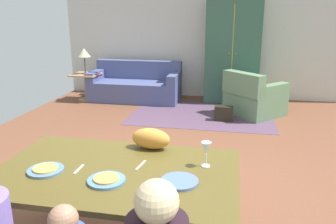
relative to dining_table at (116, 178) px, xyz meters
name	(u,v)px	position (x,y,z in m)	size (l,w,h in m)	color
ground_plane	(188,154)	(0.23, 2.16, -0.70)	(6.59, 6.64, 0.02)	brown
back_wall	(211,36)	(0.23, 5.53, 0.66)	(6.59, 0.10, 2.70)	beige
dining_table	(116,178)	(0.00, 0.00, 0.00)	(1.72, 1.06, 0.76)	brown
plate_near_man	(46,170)	(-0.47, -0.12, 0.08)	(0.25, 0.25, 0.02)	slate
pizza_near_man	(45,168)	(-0.47, -0.12, 0.09)	(0.17, 0.17, 0.01)	gold
plate_near_child	(106,180)	(0.00, -0.18, 0.08)	(0.25, 0.25, 0.02)	#507EA8
pizza_near_child	(106,178)	(0.00, -0.18, 0.09)	(0.17, 0.17, 0.01)	gold
plate_near_woman	(179,181)	(0.47, -0.10, 0.08)	(0.25, 0.25, 0.02)	#546EA6
wine_glass	(206,149)	(0.62, 0.18, 0.20)	(0.07, 0.07, 0.19)	silver
fork	(79,169)	(-0.26, -0.05, 0.07)	(0.02, 0.15, 0.01)	silver
knife	(141,165)	(0.15, 0.10, 0.07)	(0.01, 0.17, 0.01)	silver
cat	(151,139)	(0.15, 0.43, 0.15)	(0.32, 0.16, 0.17)	gold
area_rug	(202,114)	(0.22, 4.02, -0.69)	(2.60, 1.80, 0.01)	#543C52
couch	(136,86)	(-1.31, 4.88, -0.39)	(1.91, 0.86, 0.82)	#4A5384
armchair	(253,98)	(1.15, 4.18, -0.37)	(1.21, 1.21, 0.82)	#5B7B58
armoire	(233,52)	(0.72, 5.14, 0.36)	(1.10, 0.59, 2.10)	#335B48
side_table	(86,83)	(-2.33, 4.62, -0.32)	(0.56, 0.56, 0.58)	#A4835B
table_lamp	(84,54)	(-2.33, 4.62, 0.32)	(0.26, 0.26, 0.54)	#513640
book_lower	(94,74)	(-2.14, 4.60, -0.10)	(0.22, 0.16, 0.03)	maroon
book_upper	(94,72)	(-2.15, 4.66, -0.07)	(0.22, 0.16, 0.03)	#2E5084
handbag	(224,113)	(0.64, 3.72, -0.56)	(0.32, 0.16, 0.26)	black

